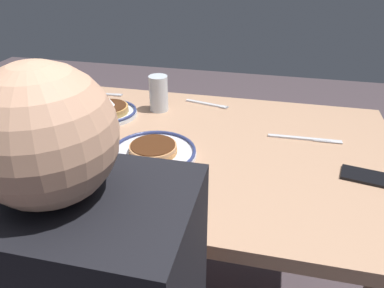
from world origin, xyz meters
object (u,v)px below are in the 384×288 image
coffee_mug (0,162)px  drinking_glass (159,95)px  fork_far (207,104)px  plate_near_main (109,111)px  fork_near (99,94)px  plate_center_pancakes (153,152)px  butter_knife (305,139)px  cell_phone (369,177)px

coffee_mug → drinking_glass: bearing=-117.7°
fork_far → drinking_glass: bearing=28.6°
drinking_glass → coffee_mug: bearing=62.3°
plate_near_main → fork_far: bearing=-150.9°
plate_near_main → fork_near: plate_near_main is taller
plate_center_pancakes → drinking_glass: 0.35m
drinking_glass → butter_knife: (-0.53, 0.12, -0.06)m
fork_far → butter_knife: 0.42m
drinking_glass → fork_far: drinking_glass is taller
cell_phone → fork_near: (0.99, -0.41, -0.00)m
plate_center_pancakes → drinking_glass: drinking_glass is taller
plate_near_main → plate_center_pancakes: plate_near_main is taller
fork_far → cell_phone: bearing=142.4°
plate_near_main → drinking_glass: (-0.16, -0.09, 0.04)m
plate_center_pancakes → coffee_mug: bearing=28.1°
plate_near_main → drinking_glass: drinking_glass is taller
plate_near_main → butter_knife: plate_near_main is taller
plate_center_pancakes → fork_far: bearing=-100.6°
coffee_mug → cell_phone: (-0.98, -0.22, -0.04)m
drinking_glass → cell_phone: (-0.70, 0.32, -0.06)m
cell_phone → fork_far: bearing=-26.6°
butter_knife → fork_far: bearing=-30.3°
fork_near → butter_knife: size_ratio=0.87×
plate_near_main → fork_far: 0.38m
coffee_mug → cell_phone: bearing=-167.5°
fork_far → butter_knife: (-0.37, 0.21, -0.00)m
drinking_glass → plate_center_pancakes: bearing=104.6°
drinking_glass → butter_knife: 0.55m
cell_phone → coffee_mug: bearing=23.5°
fork_near → butter_knife: (-0.83, 0.22, -0.00)m
cell_phone → fork_near: cell_phone is taller
fork_far → butter_knife: size_ratio=0.76×
cell_phone → fork_near: 1.07m
plate_center_pancakes → cell_phone: bearing=-178.0°
plate_center_pancakes → cell_phone: (-0.61, -0.02, -0.01)m
fork_near → plate_near_main: bearing=124.4°
coffee_mug → butter_knife: (-0.81, -0.41, -0.04)m
cell_phone → fork_far: (0.53, -0.41, -0.00)m
coffee_mug → fork_far: bearing=-125.6°
fork_far → coffee_mug: bearing=54.4°
plate_near_main → fork_far: size_ratio=1.14×
plate_near_main → cell_phone: bearing=165.5°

